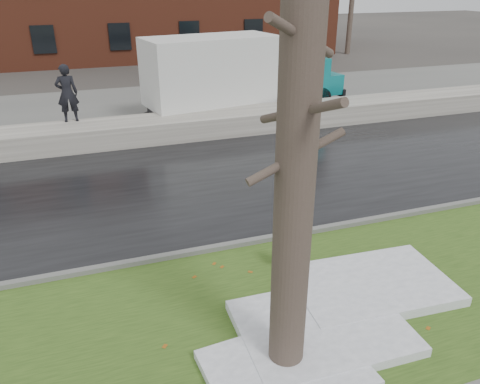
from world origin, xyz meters
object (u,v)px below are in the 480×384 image
object	(u,v)px
tree	(296,162)
box_truck	(235,75)
fire_hydrant	(286,249)
worker	(67,93)

from	to	relation	value
tree	box_truck	world-z (taller)	tree
fire_hydrant	worker	size ratio (longest dim) A/B	0.42
fire_hydrant	box_truck	world-z (taller)	box_truck
worker	box_truck	bearing A→B (deg)	-170.37
tree	box_truck	distance (m)	13.46
fire_hydrant	tree	bearing A→B (deg)	-128.38
box_truck	fire_hydrant	bearing A→B (deg)	-112.80
tree	worker	world-z (taller)	tree
box_truck	worker	xyz separation A→B (m)	(-6.24, -1.29, 0.02)
fire_hydrant	tree	size ratio (longest dim) A/B	0.13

